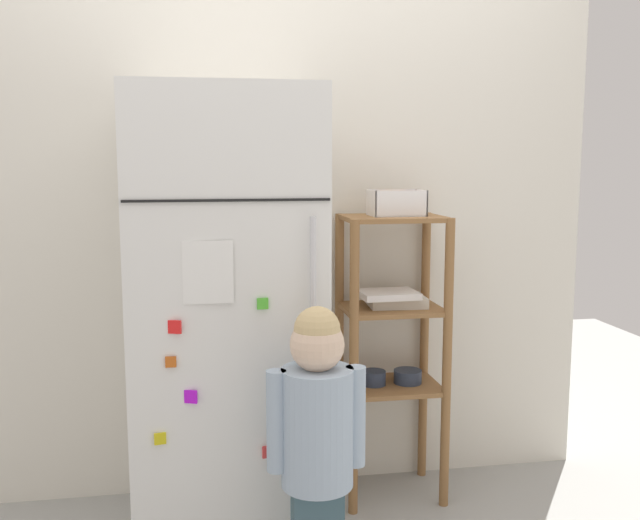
# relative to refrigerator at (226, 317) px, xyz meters

# --- Properties ---
(kitchen_wall_back) EXTENTS (2.57, 0.03, 2.09)m
(kitchen_wall_back) POSITION_rel_refrigerator_xyz_m (0.24, 0.35, 0.25)
(kitchen_wall_back) COLOR silver
(kitchen_wall_back) RESTS_ON ground
(refrigerator) EXTENTS (0.64, 0.68, 1.59)m
(refrigerator) POSITION_rel_refrigerator_xyz_m (0.00, 0.00, 0.00)
(refrigerator) COLOR white
(refrigerator) RESTS_ON ground
(child_standing) EXTENTS (0.30, 0.22, 0.92)m
(child_standing) POSITION_rel_refrigerator_xyz_m (0.24, -0.50, -0.23)
(child_standing) COLOR #3E5B66
(child_standing) RESTS_ON ground
(pantry_shelf_unit) EXTENTS (0.40, 0.31, 1.13)m
(pantry_shelf_unit) POSITION_rel_refrigerator_xyz_m (0.66, 0.16, -0.11)
(pantry_shelf_unit) COLOR olive
(pantry_shelf_unit) RESTS_ON ground
(fruit_bin) EXTENTS (0.21, 0.15, 0.10)m
(fruit_bin) POSITION_rel_refrigerator_xyz_m (0.67, 0.17, 0.38)
(fruit_bin) COLOR white
(fruit_bin) RESTS_ON pantry_shelf_unit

